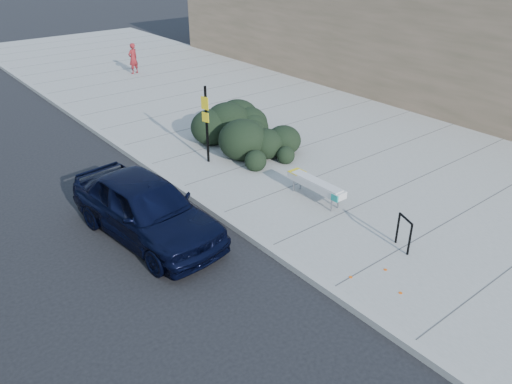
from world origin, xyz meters
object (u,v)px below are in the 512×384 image
(bike_rack, at_px, (404,230))
(sign_post, at_px, (206,120))
(sedan_navy, at_px, (146,208))
(pedestrian, at_px, (133,58))
(bench, at_px, (316,185))

(bike_rack, relative_size, sign_post, 0.33)
(bike_rack, bearing_deg, sedan_navy, 156.03)
(bike_rack, relative_size, pedestrian, 0.54)
(sedan_navy, bearing_deg, pedestrian, 58.18)
(bike_rack, height_order, sedan_navy, sedan_navy)
(pedestrian, bearing_deg, sedan_navy, 48.47)
(bike_rack, height_order, pedestrian, pedestrian)
(sedan_navy, relative_size, pedestrian, 3.01)
(bike_rack, distance_m, pedestrian, 19.06)
(sedan_navy, distance_m, pedestrian, 15.97)
(bench, bearing_deg, bike_rack, -92.66)
(bike_rack, distance_m, sign_post, 7.10)
(sign_post, bearing_deg, bench, -92.06)
(sign_post, distance_m, pedestrian, 12.37)
(bench, xyz_separation_m, sedan_navy, (-4.38, 1.46, 0.18))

